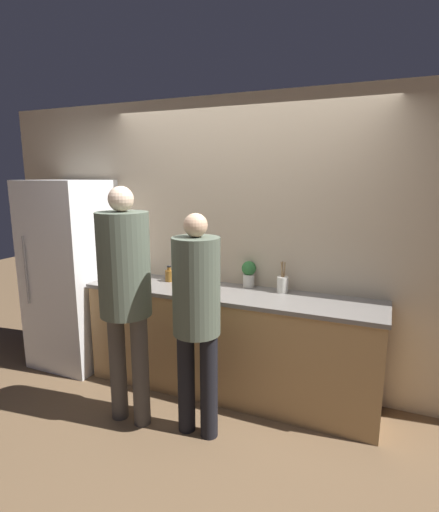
% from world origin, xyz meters
% --- Properties ---
extents(ground_plane, '(14.00, 14.00, 0.00)m').
position_xyz_m(ground_plane, '(0.00, 0.00, 0.00)').
color(ground_plane, brown).
extents(wall_back, '(5.20, 0.06, 2.60)m').
position_xyz_m(wall_back, '(0.00, 0.64, 1.30)').
color(wall_back, '#C6B293').
rests_on(wall_back, ground_plane).
extents(counter, '(2.60, 0.62, 0.93)m').
position_xyz_m(counter, '(0.00, 0.34, 0.47)').
color(counter, tan).
rests_on(counter, ground_plane).
extents(refrigerator, '(0.73, 0.71, 1.87)m').
position_xyz_m(refrigerator, '(-1.69, 0.27, 0.94)').
color(refrigerator, white).
rests_on(refrigerator, ground_plane).
extents(person_left, '(0.39, 0.39, 1.84)m').
position_xyz_m(person_left, '(-0.54, -0.38, 1.13)').
color(person_left, '#4C4742').
rests_on(person_left, ground_plane).
extents(person_center, '(0.34, 0.34, 1.66)m').
position_xyz_m(person_center, '(0.02, -0.31, 0.99)').
color(person_center, black).
rests_on(person_center, ground_plane).
extents(fruit_bowl, '(0.28, 0.28, 0.14)m').
position_xyz_m(fruit_bowl, '(-0.25, 0.27, 0.98)').
color(fruit_bowl, '#4C3323').
rests_on(fruit_bowl, counter).
extents(utensil_crock, '(0.10, 0.10, 0.27)m').
position_xyz_m(utensil_crock, '(0.43, 0.50, 1.00)').
color(utensil_crock, silver).
rests_on(utensil_crock, counter).
extents(bottle_amber, '(0.08, 0.08, 0.15)m').
position_xyz_m(bottle_amber, '(-0.64, 0.43, 0.99)').
color(bottle_amber, brown).
rests_on(bottle_amber, counter).
extents(cup_black, '(0.09, 0.09, 0.08)m').
position_xyz_m(cup_black, '(-1.07, 0.15, 0.97)').
color(cup_black, '#28282D').
rests_on(cup_black, counter).
extents(potted_plant, '(0.13, 0.13, 0.24)m').
position_xyz_m(potted_plant, '(0.11, 0.54, 1.06)').
color(potted_plant, beige).
rests_on(potted_plant, counter).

